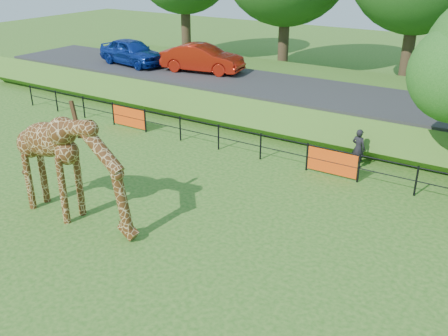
# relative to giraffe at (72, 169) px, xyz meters

# --- Properties ---
(ground) EXTENTS (90.00, 90.00, 0.00)m
(ground) POSITION_rel_giraffe_xyz_m (2.44, -0.66, -1.72)
(ground) COLOR #255E17
(ground) RESTS_ON ground
(giraffe) EXTENTS (4.84, 0.93, 3.45)m
(giraffe) POSITION_rel_giraffe_xyz_m (0.00, 0.00, 0.00)
(giraffe) COLOR #4F2A10
(giraffe) RESTS_ON ground
(perimeter_fence) EXTENTS (28.07, 0.10, 1.10)m
(perimeter_fence) POSITION_rel_giraffe_xyz_m (2.44, 7.34, -1.17)
(perimeter_fence) COLOR black
(perimeter_fence) RESTS_ON ground
(embankment) EXTENTS (40.00, 9.00, 1.30)m
(embankment) POSITION_rel_giraffe_xyz_m (2.44, 14.84, -1.07)
(embankment) COLOR #255E17
(embankment) RESTS_ON ground
(road) EXTENTS (40.00, 5.00, 0.12)m
(road) POSITION_rel_giraffe_xyz_m (2.44, 13.34, -0.36)
(road) COLOR #2A2A2C
(road) RESTS_ON embankment
(car_blue) EXTENTS (4.69, 2.45, 1.52)m
(car_blue) POSITION_rel_giraffe_xyz_m (-9.40, 13.07, 0.46)
(car_blue) COLOR #13349F
(car_blue) RESTS_ON road
(car_red) EXTENTS (4.81, 2.36, 1.52)m
(car_red) POSITION_rel_giraffe_xyz_m (-4.82, 13.77, 0.45)
(car_red) COLOR #AA1B0C
(car_red) RESTS_ON road
(visitor) EXTENTS (0.63, 0.48, 1.52)m
(visitor) POSITION_rel_giraffe_xyz_m (5.93, 8.72, -0.96)
(visitor) COLOR black
(visitor) RESTS_ON ground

